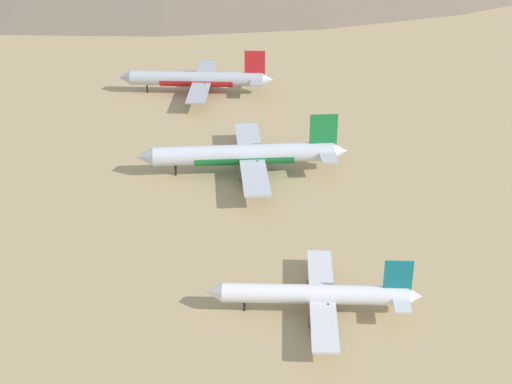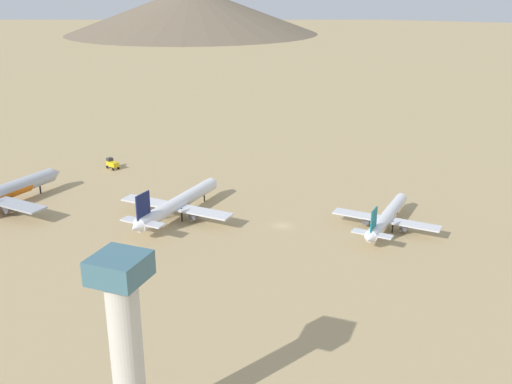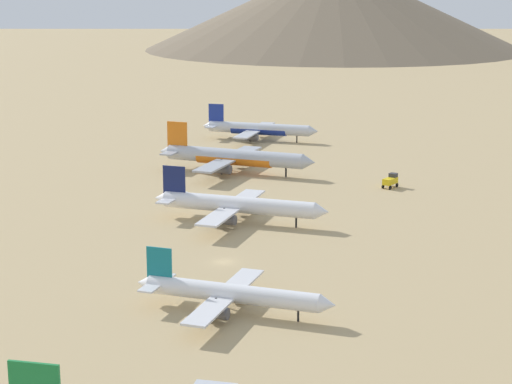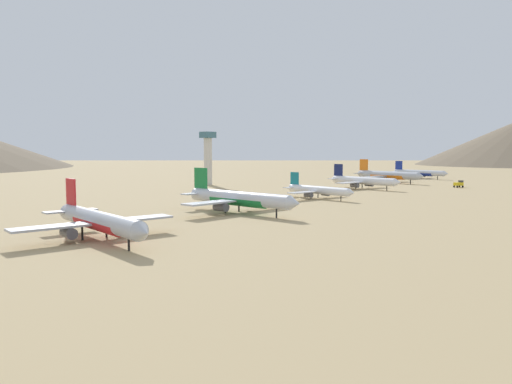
{
  "view_description": "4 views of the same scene",
  "coord_description": "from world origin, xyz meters",
  "px_view_note": "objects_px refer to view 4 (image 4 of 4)",
  "views": [
    {
      "loc": [
        26.41,
        83.71,
        81.8
      ],
      "look_at": [
        17.22,
        -63.01,
        5.89
      ],
      "focal_mm": 55.24,
      "sensor_mm": 36.0,
      "label": 1
    },
    {
      "loc": [
        -147.9,
        -50.13,
        67.01
      ],
      "look_at": [
        8.12,
        11.29,
        6.12
      ],
      "focal_mm": 41.5,
      "sensor_mm": 36.0,
      "label": 2
    },
    {
      "loc": [
        48.2,
        -174.55,
        58.71
      ],
      "look_at": [
        -3.76,
        45.25,
        4.29
      ],
      "focal_mm": 63.56,
      "sensor_mm": 36.0,
      "label": 3
    },
    {
      "loc": [
        131.16,
        -194.55,
        20.39
      ],
      "look_at": [
        21.15,
        -78.79,
        6.73
      ],
      "focal_mm": 34.18,
      "sensor_mm": 36.0,
      "label": 4
    }
  ],
  "objects_px": {
    "parked_jet_0": "(98,221)",
    "parked_jet_1": "(238,199)",
    "control_tower": "(208,156)",
    "parked_jet_4": "(387,175)",
    "service_truck": "(459,184)",
    "parked_jet_2": "(318,190)",
    "parked_jet_5": "(419,173)",
    "parked_jet_3": "(362,181)"
  },
  "relations": [
    {
      "from": "parked_jet_0",
      "to": "service_truck",
      "type": "height_order",
      "value": "parked_jet_0"
    },
    {
      "from": "parked_jet_4",
      "to": "service_truck",
      "type": "distance_m",
      "value": 49.04
    },
    {
      "from": "control_tower",
      "to": "parked_jet_5",
      "type": "bearing_deg",
      "value": 67.27
    },
    {
      "from": "parked_jet_3",
      "to": "service_truck",
      "type": "height_order",
      "value": "parked_jet_3"
    },
    {
      "from": "parked_jet_0",
      "to": "service_truck",
      "type": "relative_size",
      "value": 8.13
    },
    {
      "from": "parked_jet_0",
      "to": "service_truck",
      "type": "distance_m",
      "value": 216.5
    },
    {
      "from": "parked_jet_4",
      "to": "control_tower",
      "type": "distance_m",
      "value": 113.76
    },
    {
      "from": "parked_jet_1",
      "to": "parked_jet_2",
      "type": "bearing_deg",
      "value": 99.54
    },
    {
      "from": "parked_jet_2",
      "to": "parked_jet_5",
      "type": "height_order",
      "value": "parked_jet_5"
    },
    {
      "from": "parked_jet_2",
      "to": "parked_jet_0",
      "type": "bearing_deg",
      "value": -79.42
    },
    {
      "from": "parked_jet_1",
      "to": "parked_jet_4",
      "type": "bearing_deg",
      "value": 102.82
    },
    {
      "from": "parked_jet_5",
      "to": "control_tower",
      "type": "distance_m",
      "value": 159.74
    },
    {
      "from": "service_truck",
      "to": "control_tower",
      "type": "height_order",
      "value": "control_tower"
    },
    {
      "from": "parked_jet_4",
      "to": "parked_jet_0",
      "type": "bearing_deg",
      "value": -77.47
    },
    {
      "from": "parked_jet_1",
      "to": "parked_jet_2",
      "type": "xyz_separation_m",
      "value": [
        -9.48,
        56.42,
        -1.13
      ]
    },
    {
      "from": "parked_jet_0",
      "to": "parked_jet_4",
      "type": "distance_m",
      "value": 230.6
    },
    {
      "from": "parked_jet_1",
      "to": "control_tower",
      "type": "bearing_deg",
      "value": 143.34
    },
    {
      "from": "parked_jet_3",
      "to": "parked_jet_4",
      "type": "distance_m",
      "value": 56.4
    },
    {
      "from": "parked_jet_0",
      "to": "parked_jet_5",
      "type": "relative_size",
      "value": 1.06
    },
    {
      "from": "parked_jet_2",
      "to": "service_truck",
      "type": "xyz_separation_m",
      "value": [
        19.07,
        104.63,
        -1.56
      ]
    },
    {
      "from": "parked_jet_3",
      "to": "parked_jet_5",
      "type": "height_order",
      "value": "parked_jet_3"
    },
    {
      "from": "parked_jet_3",
      "to": "parked_jet_4",
      "type": "relative_size",
      "value": 0.88
    },
    {
      "from": "parked_jet_3",
      "to": "parked_jet_0",
      "type": "bearing_deg",
      "value": -78.44
    },
    {
      "from": "parked_jet_0",
      "to": "parked_jet_3",
      "type": "bearing_deg",
      "value": 101.56
    },
    {
      "from": "parked_jet_1",
      "to": "service_truck",
      "type": "height_order",
      "value": "parked_jet_1"
    },
    {
      "from": "parked_jet_0",
      "to": "parked_jet_5",
      "type": "bearing_deg",
      "value": 101.15
    },
    {
      "from": "service_truck",
      "to": "parked_jet_2",
      "type": "bearing_deg",
      "value": -100.33
    },
    {
      "from": "parked_jet_0",
      "to": "control_tower",
      "type": "height_order",
      "value": "control_tower"
    },
    {
      "from": "parked_jet_0",
      "to": "control_tower",
      "type": "xyz_separation_m",
      "value": [
        -116.84,
        133.89,
        12.95
      ]
    },
    {
      "from": "parked_jet_5",
      "to": "service_truck",
      "type": "xyz_separation_m",
      "value": [
        53.51,
        -64.24,
        -2.12
      ]
    },
    {
      "from": "parked_jet_4",
      "to": "parked_jet_3",
      "type": "bearing_deg",
      "value": -74.49
    },
    {
      "from": "parked_jet_0",
      "to": "control_tower",
      "type": "relative_size",
      "value": 1.48
    },
    {
      "from": "parked_jet_3",
      "to": "control_tower",
      "type": "relative_size",
      "value": 1.43
    },
    {
      "from": "parked_jet_1",
      "to": "parked_jet_4",
      "type": "relative_size",
      "value": 0.98
    },
    {
      "from": "parked_jet_1",
      "to": "control_tower",
      "type": "distance_m",
      "value": 132.02
    },
    {
      "from": "control_tower",
      "to": "parked_jet_0",
      "type": "bearing_deg",
      "value": -48.89
    },
    {
      "from": "parked_jet_1",
      "to": "parked_jet_5",
      "type": "xyz_separation_m",
      "value": [
        -43.93,
        225.29,
        -0.58
      ]
    },
    {
      "from": "parked_jet_0",
      "to": "parked_jet_3",
      "type": "height_order",
      "value": "parked_jet_0"
    },
    {
      "from": "parked_jet_3",
      "to": "control_tower",
      "type": "xyz_separation_m",
      "value": [
        -81.89,
        -36.88,
        13.04
      ]
    },
    {
      "from": "service_truck",
      "to": "control_tower",
      "type": "relative_size",
      "value": 0.18
    },
    {
      "from": "parked_jet_0",
      "to": "parked_jet_1",
      "type": "distance_m",
      "value": 56.59
    },
    {
      "from": "parked_jet_4",
      "to": "parked_jet_5",
      "type": "relative_size",
      "value": 1.16
    }
  ]
}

